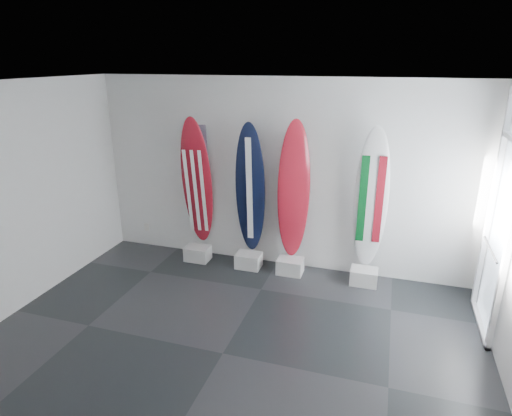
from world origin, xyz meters
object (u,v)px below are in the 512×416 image
(surfboard_navy, at_px, (250,189))
(surfboard_italy, at_px, (371,200))
(surfboard_swiss, at_px, (294,191))
(surfboard_usa, at_px, (197,183))

(surfboard_navy, bearing_deg, surfboard_italy, -1.36)
(surfboard_swiss, bearing_deg, surfboard_italy, -20.88)
(surfboard_swiss, relative_size, surfboard_italy, 1.02)
(surfboard_usa, height_order, surfboard_swiss, surfboard_swiss)
(surfboard_navy, bearing_deg, surfboard_usa, 178.64)
(surfboard_usa, relative_size, surfboard_italy, 1.03)
(surfboard_swiss, distance_m, surfboard_italy, 1.14)
(surfboard_swiss, bearing_deg, surfboard_usa, 159.12)
(surfboard_usa, bearing_deg, surfboard_italy, -6.60)
(surfboard_navy, height_order, surfboard_swiss, surfboard_swiss)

